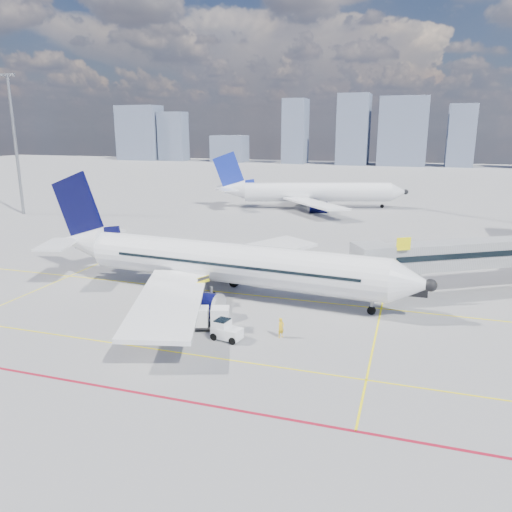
{
  "coord_description": "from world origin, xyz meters",
  "views": [
    {
      "loc": [
        16.06,
        -36.55,
        16.18
      ],
      "look_at": [
        1.86,
        8.16,
        4.0
      ],
      "focal_mm": 35.0,
      "sensor_mm": 36.0,
      "label": 1
    }
  ],
  "objects": [
    {
      "name": "apron_markings",
      "position": [
        -0.58,
        -3.91,
        0.01
      ],
      "size": [
        90.0,
        35.12,
        0.01
      ],
      "color": "#FEF00D",
      "rests_on": "ground"
    },
    {
      "name": "ramp_worker",
      "position": [
        6.86,
        -1.03,
        0.81
      ],
      "size": [
        0.64,
        0.71,
        1.62
      ],
      "primitive_type": "imported",
      "rotation": [
        0.0,
        0.0,
        1.02
      ],
      "color": "yellow",
      "rests_on": "ground"
    },
    {
      "name": "ground",
      "position": [
        0.0,
        0.0,
        0.0
      ],
      "size": [
        420.0,
        420.0,
        0.0
      ],
      "primitive_type": "plane",
      "color": "gray",
      "rests_on": "ground"
    },
    {
      "name": "distant_skyline",
      "position": [
        -4.77,
        190.0,
        11.76
      ],
      "size": [
        253.78,
        15.37,
        29.93
      ],
      "color": "slate",
      "rests_on": "ground"
    },
    {
      "name": "jet_bridge",
      "position": [
        23.51,
        16.91,
        3.74
      ],
      "size": [
        23.55,
        15.78,
        6.3
      ],
      "color": "#9A9CA2",
      "rests_on": "ground"
    },
    {
      "name": "second_aircraft",
      "position": [
        -4.35,
        63.63,
        3.22
      ],
      "size": [
        38.8,
        33.11,
        11.61
      ],
      "rotation": [
        0.0,
        0.0,
        0.31
      ],
      "color": "white",
      "rests_on": "ground"
    },
    {
      "name": "cargo_dolly",
      "position": [
        0.86,
        -1.21,
        1.02
      ],
      "size": [
        3.7,
        2.47,
        1.86
      ],
      "rotation": [
        0.0,
        0.0,
        0.31
      ],
      "color": "black",
      "rests_on": "ground"
    },
    {
      "name": "floodlight_mast_nw",
      "position": [
        -55.0,
        40.0,
        13.59
      ],
      "size": [
        3.2,
        0.61,
        25.45
      ],
      "color": "gray",
      "rests_on": "ground"
    },
    {
      "name": "main_aircraft",
      "position": [
        -2.07,
        7.52,
        3.22
      ],
      "size": [
        40.64,
        35.37,
        11.87
      ],
      "rotation": [
        0.0,
        0.0,
        -0.08
      ],
      "color": "white",
      "rests_on": "ground"
    },
    {
      "name": "belt_loader",
      "position": [
        -5.12,
        2.84,
        0.69
      ],
      "size": [
        6.46,
        3.94,
        2.66
      ],
      "rotation": [
        0.0,
        0.0,
        0.42
      ],
      "color": "black",
      "rests_on": "ground"
    },
    {
      "name": "baggage_tug",
      "position": [
        2.82,
        -2.71,
        0.77
      ],
      "size": [
        2.51,
        1.79,
        1.61
      ],
      "rotation": [
        0.0,
        0.0,
        -0.18
      ],
      "color": "white",
      "rests_on": "ground"
    }
  ]
}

